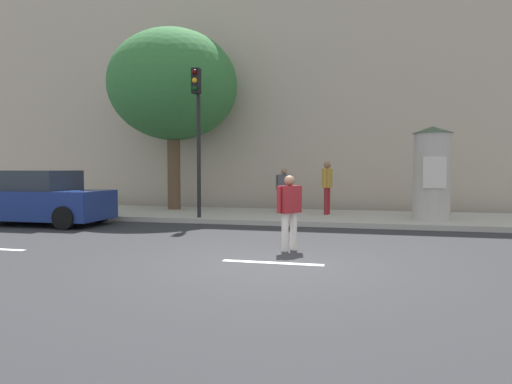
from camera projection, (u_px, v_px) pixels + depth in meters
ground_plane at (272, 263)px, 7.77m from camera, size 80.00×80.00×0.00m
sidewalk_curb at (314, 217)px, 14.57m from camera, size 36.00×4.00×0.15m
lane_markings at (272, 263)px, 7.77m from camera, size 25.80×0.16×0.01m
building_backdrop at (327, 94)px, 19.18m from camera, size 36.00×5.00×9.81m
traffic_light at (197, 119)px, 13.49m from camera, size 0.24×0.45×4.51m
poster_column at (432, 173)px, 13.02m from camera, size 1.14×1.14×2.74m
street_tree at (173, 86)px, 16.40m from camera, size 4.74×4.74×6.60m
pedestrian_near_pole at (289, 207)px, 8.90m from camera, size 0.48×0.52×1.52m
pedestrian_with_bag at (284, 186)px, 15.51m from camera, size 0.57×0.41×1.51m
pedestrian_with_backpack at (327, 183)px, 14.64m from camera, size 0.33×0.55×1.75m
parked_car_blue at (39, 199)px, 13.15m from camera, size 4.07×1.87×1.60m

